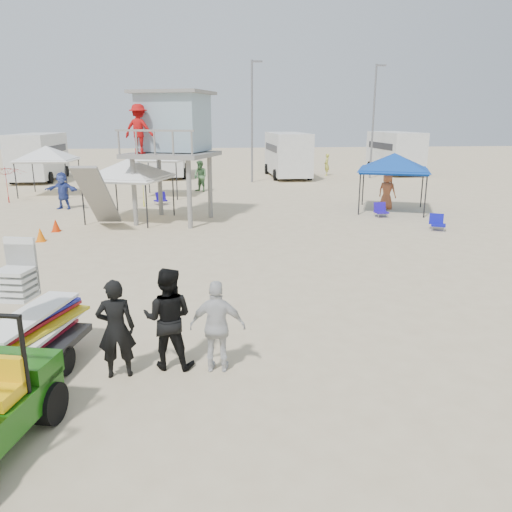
{
  "coord_description": "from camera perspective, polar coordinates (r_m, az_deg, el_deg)",
  "views": [
    {
      "loc": [
        -0.73,
        -7.67,
        4.26
      ],
      "look_at": [
        0.5,
        3.0,
        1.3
      ],
      "focal_mm": 35.0,
      "sensor_mm": 36.0,
      "label": 1
    }
  ],
  "objects": [
    {
      "name": "ground",
      "position": [
        8.8,
        -1.02,
        -13.54
      ],
      "size": [
        140.0,
        140.0,
        0.0
      ],
      "primitive_type": "plane",
      "color": "beige",
      "rests_on": "ground"
    },
    {
      "name": "distant_beachgoers",
      "position": [
        27.78,
        -5.71,
        8.38
      ],
      "size": [
        17.62,
        15.78,
        1.86
      ],
      "color": "#CDCF4D",
      "rests_on": "ground"
    },
    {
      "name": "rv_far_left",
      "position": [
        39.39,
        -23.63,
        10.57
      ],
      "size": [
        2.64,
        6.8,
        3.25
      ],
      "color": "silver",
      "rests_on": "ground"
    },
    {
      "name": "canopy_white_c",
      "position": [
        28.85,
        -10.86,
        12.11
      ],
      "size": [
        3.1,
        3.1,
        3.29
      ],
      "color": "black",
      "rests_on": "ground"
    },
    {
      "name": "man_mid",
      "position": [
        8.87,
        -10.02,
        -7.02
      ],
      "size": [
        1.01,
        0.86,
        1.82
      ],
      "primitive_type": "imported",
      "rotation": [
        0.0,
        0.0,
        2.94
      ],
      "color": "black",
      "rests_on": "ground"
    },
    {
      "name": "surf_trailer",
      "position": [
        9.4,
        -24.67,
        -7.34
      ],
      "size": [
        1.75,
        2.57,
        2.09
      ],
      "color": "black",
      "rests_on": "ground"
    },
    {
      "name": "canopy_blue",
      "position": [
        24.59,
        15.55,
        10.94
      ],
      "size": [
        3.93,
        3.93,
        3.13
      ],
      "color": "black",
      "rests_on": "ground"
    },
    {
      "name": "beach_chair_a",
      "position": [
        26.23,
        -10.84,
        6.47
      ],
      "size": [
        0.73,
        0.82,
        0.64
      ],
      "color": "#1B0E99",
      "rests_on": "ground"
    },
    {
      "name": "man_left",
      "position": [
        8.75,
        -15.71,
        -8.01
      ],
      "size": [
        0.67,
        0.47,
        1.73
      ],
      "primitive_type": "imported",
      "rotation": [
        0.0,
        0.0,
        3.23
      ],
      "color": "black",
      "rests_on": "ground"
    },
    {
      "name": "cone_far",
      "position": [
        19.5,
        -23.42,
        2.26
      ],
      "size": [
        0.34,
        0.34,
        0.5
      ],
      "primitive_type": "cone",
      "color": "orange",
      "rests_on": "ground"
    },
    {
      "name": "canopy_white_a",
      "position": [
        22.15,
        -14.43,
        10.34
      ],
      "size": [
        3.8,
        3.8,
        3.04
      ],
      "color": "black",
      "rests_on": "ground"
    },
    {
      "name": "cone_near",
      "position": [
        21.01,
        -21.92,
        3.28
      ],
      "size": [
        0.34,
        0.34,
        0.5
      ],
      "primitive_type": "cone",
      "color": "red",
      "rests_on": "ground"
    },
    {
      "name": "umbrella_a",
      "position": [
        29.22,
        -26.62,
        7.28
      ],
      "size": [
        2.08,
        2.12,
        1.89
      ],
      "primitive_type": "imported",
      "rotation": [
        0.0,
        0.0,
        -0.01
      ],
      "color": "#B61513",
      "rests_on": "ground"
    },
    {
      "name": "man_right",
      "position": [
        8.66,
        -4.41,
        -8.05
      ],
      "size": [
        1.01,
        0.55,
        1.64
      ],
      "primitive_type": "imported",
      "rotation": [
        0.0,
        0.0,
        2.98
      ],
      "color": "silver",
      "rests_on": "ground"
    },
    {
      "name": "beach_chair_c",
      "position": [
        21.04,
        20.01,
        3.65
      ],
      "size": [
        0.71,
        0.78,
        0.64
      ],
      "color": "#0E109E",
      "rests_on": "ground"
    },
    {
      "name": "light_pole_left",
      "position": [
        34.87,
        -0.46,
        14.98
      ],
      "size": [
        0.14,
        0.14,
        8.0
      ],
      "primitive_type": "cylinder",
      "color": "slate",
      "rests_on": "ground"
    },
    {
      "name": "beach_chair_b",
      "position": [
        23.18,
        14.05,
        5.14
      ],
      "size": [
        0.57,
        0.61,
        0.64
      ],
      "color": "#210FA7",
      "rests_on": "ground"
    },
    {
      "name": "rv_mid_right",
      "position": [
        38.34,
        3.6,
        11.7
      ],
      "size": [
        2.64,
        7.0,
        3.25
      ],
      "color": "silver",
      "rests_on": "ground"
    },
    {
      "name": "rv_mid_left",
      "position": [
        39.3,
        -10.1,
        11.58
      ],
      "size": [
        2.65,
        6.5,
        3.25
      ],
      "color": "silver",
      "rests_on": "ground"
    },
    {
      "name": "canopy_white_b",
      "position": [
        31.31,
        -22.87,
        11.27
      ],
      "size": [
        2.99,
        2.99,
        3.19
      ],
      "color": "black",
      "rests_on": "ground"
    },
    {
      "name": "light_pole_right",
      "position": [
        38.35,
        13.24,
        14.62
      ],
      "size": [
        0.14,
        0.14,
        8.0
      ],
      "primitive_type": "cylinder",
      "color": "slate",
      "rests_on": "ground"
    },
    {
      "name": "lifeguard_tower",
      "position": [
        21.58,
        -9.95,
        14.26
      ],
      "size": [
        4.25,
        4.25,
        5.25
      ],
      "color": "gray",
      "rests_on": "ground"
    },
    {
      "name": "umbrella_b",
      "position": [
        25.56,
        -12.77,
        7.55
      ],
      "size": [
        2.27,
        2.3,
        1.87
      ],
      "primitive_type": "imported",
      "rotation": [
        0.0,
        0.0,
        0.12
      ],
      "color": "#F0F515",
      "rests_on": "ground"
    },
    {
      "name": "rv_far_right",
      "position": [
        42.27,
        15.58,
        11.52
      ],
      "size": [
        2.64,
        6.6,
        3.25
      ],
      "color": "silver",
      "rests_on": "ground"
    }
  ]
}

